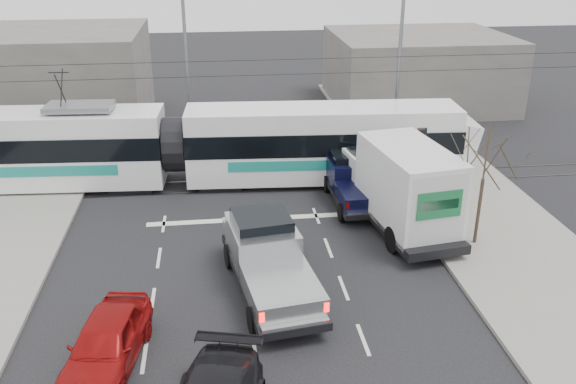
{
  "coord_description": "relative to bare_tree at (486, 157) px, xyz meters",
  "views": [
    {
      "loc": [
        -2.52,
        -18.19,
        11.76
      ],
      "look_at": [
        0.27,
        4.68,
        1.8
      ],
      "focal_mm": 38.0,
      "sensor_mm": 36.0,
      "label": 1
    }
  ],
  "objects": [
    {
      "name": "rails",
      "position": [
        -7.6,
        7.5,
        -3.78
      ],
      "size": [
        60.0,
        1.6,
        0.03
      ],
      "primitive_type": "cube",
      "color": "#33302D",
      "rests_on": "ground"
    },
    {
      "name": "sidewalk_right",
      "position": [
        1.4,
        -2.5,
        -3.72
      ],
      "size": [
        6.0,
        60.0,
        0.15
      ],
      "primitive_type": "cube",
      "color": "gray",
      "rests_on": "ground"
    },
    {
      "name": "navy_pickup",
      "position": [
        -4.03,
        4.83,
        -2.72
      ],
      "size": [
        2.12,
        5.21,
        2.17
      ],
      "rotation": [
        0.0,
        0.0,
        0.02
      ],
      "color": "black",
      "rests_on": "ground"
    },
    {
      "name": "ground",
      "position": [
        -7.6,
        -2.5,
        -3.79
      ],
      "size": [
        120.0,
        120.0,
        0.0
      ],
      "primitive_type": "plane",
      "color": "black",
      "rests_on": "ground"
    },
    {
      "name": "traffic_signal",
      "position": [
        -1.13,
        4.0,
        -1.05
      ],
      "size": [
        0.44,
        0.44,
        3.6
      ],
      "color": "black",
      "rests_on": "ground"
    },
    {
      "name": "tram",
      "position": [
        -12.23,
        8.01,
        -1.77
      ],
      "size": [
        28.01,
        4.47,
        5.69
      ],
      "rotation": [
        0.0,
        0.0,
        -0.06
      ],
      "color": "white",
      "rests_on": "ground"
    },
    {
      "name": "bare_tree",
      "position": [
        0.0,
        0.0,
        0.0
      ],
      "size": [
        2.4,
        2.4,
        5.0
      ],
      "color": "#47382B",
      "rests_on": "ground"
    },
    {
      "name": "street_lamp_near",
      "position": [
        -0.29,
        11.5,
        1.32
      ],
      "size": [
        2.38,
        0.25,
        9.0
      ],
      "color": "slate",
      "rests_on": "ground"
    },
    {
      "name": "green_car",
      "position": [
        -8.54,
        -0.83,
        -3.16
      ],
      "size": [
        2.25,
        4.61,
        1.26
      ],
      "primitive_type": "imported",
      "rotation": [
        0.0,
        0.0,
        0.04
      ],
      "color": "black",
      "rests_on": "ground"
    },
    {
      "name": "catenary",
      "position": [
        -7.6,
        7.5,
        0.09
      ],
      "size": [
        60.0,
        0.2,
        7.0
      ],
      "color": "black",
      "rests_on": "ground"
    },
    {
      "name": "silver_pickup",
      "position": [
        -8.57,
        -2.03,
        -2.58
      ],
      "size": [
        3.23,
        6.97,
        2.44
      ],
      "rotation": [
        0.0,
        0.0,
        0.14
      ],
      "color": "black",
      "rests_on": "ground"
    },
    {
      "name": "building_left",
      "position": [
        -21.6,
        19.5,
        -0.79
      ],
      "size": [
        14.0,
        10.0,
        6.0
      ],
      "primitive_type": "cube",
      "color": "slate",
      "rests_on": "ground"
    },
    {
      "name": "red_car",
      "position": [
        -13.59,
        -5.75,
        -3.02
      ],
      "size": [
        2.58,
        4.8,
        1.55
      ],
      "primitive_type": "imported",
      "rotation": [
        0.0,
        0.0,
        -0.17
      ],
      "color": "maroon",
      "rests_on": "ground"
    },
    {
      "name": "building_right",
      "position": [
        4.4,
        21.5,
        -1.29
      ],
      "size": [
        12.0,
        10.0,
        5.0
      ],
      "primitive_type": "cube",
      "color": "slate",
      "rests_on": "ground"
    },
    {
      "name": "box_truck",
      "position": [
        -2.58,
        2.04,
        -1.93
      ],
      "size": [
        3.66,
        7.84,
        3.77
      ],
      "rotation": [
        0.0,
        0.0,
        0.15
      ],
      "color": "black",
      "rests_on": "ground"
    },
    {
      "name": "street_lamp_far",
      "position": [
        -11.79,
        13.5,
        1.32
      ],
      "size": [
        2.38,
        0.25,
        9.0
      ],
      "color": "slate",
      "rests_on": "ground"
    }
  ]
}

